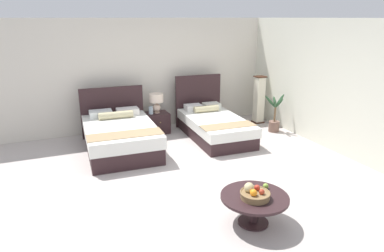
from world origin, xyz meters
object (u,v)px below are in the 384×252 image
object	(u,v)px
nightstand	(157,123)
potted_palm	(274,120)
coffee_table	(254,202)
fruit_bowl	(254,194)
table_lamp	(156,100)
bed_near_window	(120,135)
loose_apple	(266,186)
vase	(151,110)
floor_lamp_corner	(259,100)
bed_near_corner	(213,125)

from	to	relation	value
nightstand	potted_palm	size ratio (longest dim) A/B	0.57
coffee_table	fruit_bowl	size ratio (longest dim) A/B	2.30
table_lamp	potted_palm	world-z (taller)	table_lamp
bed_near_window	nightstand	size ratio (longest dim) A/B	4.09
nightstand	loose_apple	xyz separation A→B (m)	(0.30, -4.00, 0.20)
fruit_bowl	loose_apple	distance (m)	0.33
vase	table_lamp	bearing A→B (deg)	21.06
table_lamp	floor_lamp_corner	distance (m)	2.67
potted_palm	vase	bearing A→B (deg)	161.05
table_lamp	coffee_table	bearing A→B (deg)	-89.15
loose_apple	potted_palm	xyz separation A→B (m)	(2.29, 3.02, -0.16)
nightstand	floor_lamp_corner	xyz separation A→B (m)	(2.65, -0.20, 0.36)
bed_near_corner	loose_apple	bearing A→B (deg)	-103.65
potted_palm	bed_near_window	bearing A→B (deg)	177.07
vase	loose_apple	distance (m)	3.99
vase	potted_palm	distance (m)	2.92
table_lamp	vase	size ratio (longest dim) A/B	2.59
nightstand	coffee_table	xyz separation A→B (m)	(0.06, -4.12, 0.08)
fruit_bowl	loose_apple	world-z (taller)	fruit_bowl
potted_palm	table_lamp	bearing A→B (deg)	158.84
loose_apple	fruit_bowl	bearing A→B (deg)	-149.67
table_lamp	coffee_table	distance (m)	4.16
coffee_table	fruit_bowl	world-z (taller)	fruit_bowl
vase	floor_lamp_corner	distance (m)	2.81
coffee_table	loose_apple	size ratio (longest dim) A/B	11.88
coffee_table	floor_lamp_corner	size ratio (longest dim) A/B	0.74
coffee_table	potted_palm	bearing A→B (deg)	51.03
fruit_bowl	floor_lamp_corner	distance (m)	4.76
bed_near_window	coffee_table	distance (m)	3.49
table_lamp	coffee_table	xyz separation A→B (m)	(0.06, -4.14, -0.45)
coffee_table	vase	bearing A→B (deg)	93.05
coffee_table	floor_lamp_corner	world-z (taller)	floor_lamp_corner
nightstand	loose_apple	world-z (taller)	same
potted_palm	nightstand	bearing A→B (deg)	159.23
nightstand	loose_apple	bearing A→B (deg)	-85.68
nightstand	table_lamp	size ratio (longest dim) A/B	1.15
bed_near_window	floor_lamp_corner	distance (m)	3.74
bed_near_window	vase	size ratio (longest dim) A/B	12.17
table_lamp	floor_lamp_corner	xyz separation A→B (m)	(2.65, -0.22, -0.17)
table_lamp	fruit_bowl	xyz separation A→B (m)	(0.02, -4.19, -0.30)
bed_near_corner	floor_lamp_corner	xyz separation A→B (m)	(1.56, 0.58, 0.32)
nightstand	potted_palm	world-z (taller)	potted_palm
fruit_bowl	table_lamp	bearing A→B (deg)	90.29
bed_near_window	fruit_bowl	distance (m)	3.53
loose_apple	floor_lamp_corner	size ratio (longest dim) A/B	0.06
bed_near_corner	potted_palm	xyz separation A→B (m)	(1.51, -0.21, 0.00)
table_lamp	floor_lamp_corner	world-z (taller)	floor_lamp_corner
bed_near_window	bed_near_corner	bearing A→B (deg)	0.57
bed_near_corner	bed_near_window	bearing A→B (deg)	-179.43
bed_near_corner	vase	bearing A→B (deg)	149.28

